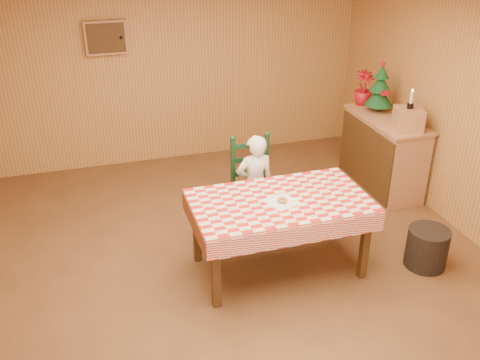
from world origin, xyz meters
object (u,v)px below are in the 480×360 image
(seated_child, at_px, (255,185))
(shelf_unit, at_px, (383,153))
(christmas_tree, at_px, (380,89))
(dining_table, at_px, (280,207))
(storage_bin, at_px, (427,248))
(ladder_chair, at_px, (253,187))
(crate, at_px, (408,119))

(seated_child, distance_m, shelf_unit, 1.93)
(christmas_tree, bearing_deg, dining_table, -141.12)
(dining_table, bearing_deg, christmas_tree, 38.88)
(christmas_tree, height_order, storage_bin, christmas_tree)
(ladder_chair, bearing_deg, crate, 2.08)
(ladder_chair, bearing_deg, seated_child, -90.00)
(shelf_unit, height_order, storage_bin, shelf_unit)
(shelf_unit, relative_size, crate, 4.13)
(storage_bin, bearing_deg, ladder_chair, 140.33)
(crate, distance_m, christmas_tree, 0.67)
(dining_table, relative_size, seated_child, 1.47)
(crate, xyz_separation_m, storage_bin, (-0.45, -1.24, -0.85))
(ladder_chair, distance_m, storage_bin, 1.86)
(dining_table, distance_m, seated_child, 0.74)
(shelf_unit, xyz_separation_m, storage_bin, (-0.44, -1.64, -0.26))
(seated_child, relative_size, shelf_unit, 0.91)
(ladder_chair, bearing_deg, dining_table, -90.00)
(dining_table, xyz_separation_m, crate, (1.87, 0.85, 0.37))
(christmas_tree, distance_m, storage_bin, 2.19)
(crate, bearing_deg, seated_child, -176.17)
(seated_child, height_order, christmas_tree, christmas_tree)
(crate, distance_m, storage_bin, 1.57)
(seated_child, relative_size, christmas_tree, 1.81)
(dining_table, bearing_deg, crate, 24.61)
(seated_child, relative_size, storage_bin, 2.79)
(ladder_chair, distance_m, christmas_tree, 2.12)
(crate, bearing_deg, dining_table, -155.39)
(crate, relative_size, christmas_tree, 0.48)
(dining_table, distance_m, christmas_tree, 2.45)
(dining_table, height_order, storage_bin, dining_table)
(ladder_chair, relative_size, storage_bin, 2.68)
(shelf_unit, relative_size, storage_bin, 3.08)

